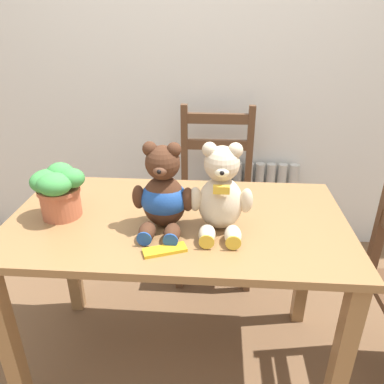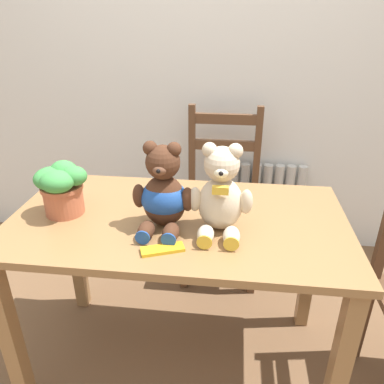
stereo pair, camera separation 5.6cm
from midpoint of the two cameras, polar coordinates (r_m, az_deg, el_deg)
wall_back at (r=2.39m, az=-0.11°, el=21.05°), size 8.00×0.04×2.60m
radiator at (r=2.62m, az=8.42°, el=-2.52°), size 0.59×0.10×0.60m
dining_table at (r=1.52m, az=-3.25°, el=-7.90°), size 1.30×0.71×0.78m
wooden_chair_behind at (r=2.27m, az=2.87°, el=-0.69°), size 0.44×0.45×1.01m
teddy_bear_left at (r=1.35m, az=-5.58°, el=-0.42°), size 0.23×0.23×0.32m
teddy_bear_right at (r=1.32m, az=3.20°, el=-0.34°), size 0.23×0.22×0.33m
potted_plant at (r=1.51m, az=-20.74°, el=0.51°), size 0.21×0.19×0.21m
chocolate_bar at (r=1.26m, az=-5.47°, el=-8.82°), size 0.15×0.10×0.01m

